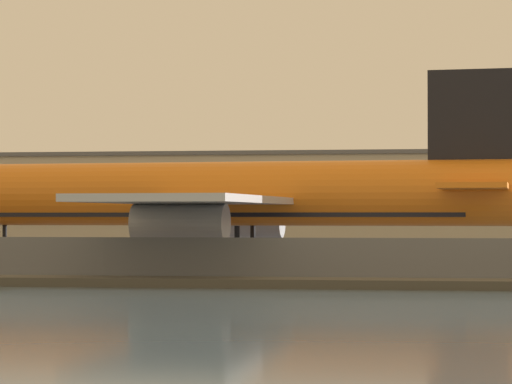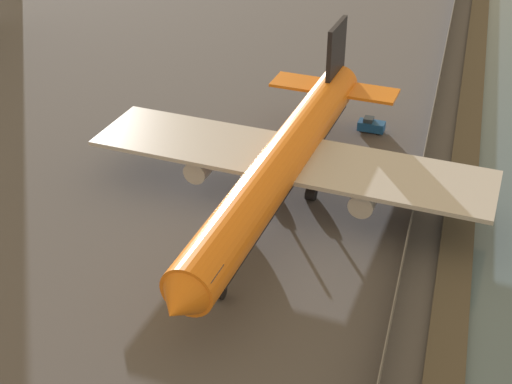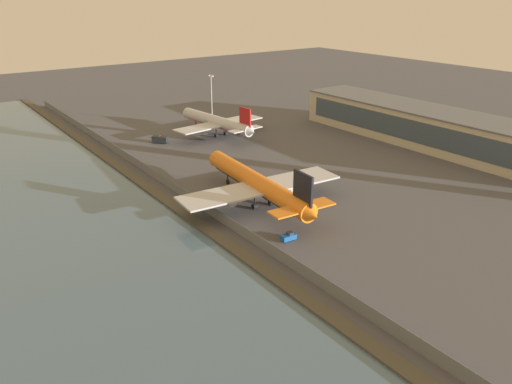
# 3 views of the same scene
# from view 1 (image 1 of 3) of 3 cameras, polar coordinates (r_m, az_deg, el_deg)

# --- Properties ---
(ground_plane) EXTENTS (500.00, 500.00, 0.00)m
(ground_plane) POSITION_cam_1_polar(r_m,az_deg,el_deg) (87.55, -4.34, -3.65)
(ground_plane) COLOR #4C4C51
(shoreline_seawall) EXTENTS (320.00, 3.00, 0.50)m
(shoreline_seawall) POSITION_cam_1_polar(r_m,az_deg,el_deg) (67.70, -8.15, -4.18)
(shoreline_seawall) COLOR #474238
(shoreline_seawall) RESTS_ON ground
(perimeter_fence) EXTENTS (280.00, 0.10, 2.60)m
(perimeter_fence) POSITION_cam_1_polar(r_m,az_deg,el_deg) (71.98, -7.14, -3.16)
(perimeter_fence) COLOR slate
(perimeter_fence) RESTS_ON ground
(cargo_jet_orange) EXTENTS (47.83, 41.30, 13.62)m
(cargo_jet_orange) POSITION_cam_1_polar(r_m,az_deg,el_deg) (83.65, -2.01, -0.21)
(cargo_jet_orange) COLOR orange
(cargo_jet_orange) RESTS_ON ground
(baggage_tug) EXTENTS (1.80, 3.29, 1.80)m
(baggage_tug) POSITION_cam_1_polar(r_m,az_deg,el_deg) (76.41, 11.45, -3.40)
(baggage_tug) COLOR #19519E
(baggage_tug) RESTS_ON ground
(terminal_building) EXTENTS (96.49, 19.45, 11.95)m
(terminal_building) POSITION_cam_1_polar(r_m,az_deg,el_deg) (159.52, -0.04, -0.35)
(terminal_building) COLOR #BCB299
(terminal_building) RESTS_ON ground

